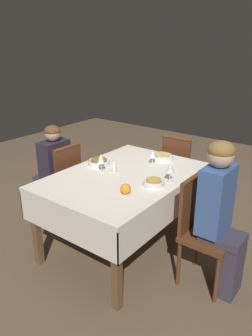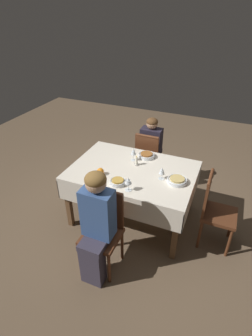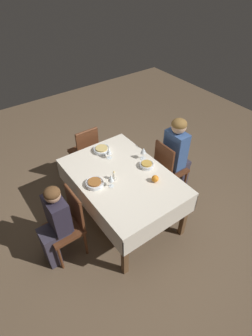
% 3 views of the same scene
% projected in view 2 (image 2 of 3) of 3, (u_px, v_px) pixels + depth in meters
% --- Properties ---
extents(ground_plane, '(8.00, 8.00, 0.00)m').
position_uv_depth(ground_plane, '(132.00, 216.00, 3.49)').
color(ground_plane, brown).
extents(dining_table, '(1.46, 1.02, 0.74)m').
position_uv_depth(dining_table, '(133.00, 176.00, 3.14)').
color(dining_table, silver).
rests_on(dining_table, ground_plane).
extents(chair_north, '(0.37, 0.37, 0.89)m').
position_uv_depth(chair_north, '(104.00, 227.00, 2.64)').
color(chair_north, '#562D19').
rests_on(chair_north, ground_plane).
extents(chair_south, '(0.37, 0.37, 0.89)m').
position_uv_depth(chair_south, '(148.00, 157.00, 3.84)').
color(chair_south, '#562D19').
rests_on(chair_south, ground_plane).
extents(chair_west, '(0.37, 0.37, 0.89)m').
position_uv_depth(chair_west, '(214.00, 208.00, 2.88)').
color(chair_west, '#562D19').
rests_on(chair_west, ground_plane).
extents(person_adult_denim, '(0.30, 0.34, 1.20)m').
position_uv_depth(person_adult_denim, '(96.00, 223.00, 2.43)').
color(person_adult_denim, '#383342').
rests_on(person_adult_denim, ground_plane).
extents(person_child_dark, '(0.30, 0.33, 1.07)m').
position_uv_depth(person_child_dark, '(152.00, 147.00, 3.91)').
color(person_child_dark, '#383342').
rests_on(person_child_dark, ground_plane).
extents(bowl_north, '(0.18, 0.18, 0.06)m').
position_uv_depth(bowl_north, '(118.00, 182.00, 2.83)').
color(bowl_north, silver).
rests_on(bowl_north, dining_table).
extents(wine_glass_north, '(0.07, 0.07, 0.16)m').
position_uv_depth(wine_glass_north, '(128.00, 181.00, 2.69)').
color(wine_glass_north, white).
rests_on(wine_glass_north, dining_table).
extents(bowl_south, '(0.21, 0.21, 0.06)m').
position_uv_depth(bowl_south, '(147.00, 155.00, 3.33)').
color(bowl_south, silver).
rests_on(bowl_south, dining_table).
extents(wine_glass_south, '(0.07, 0.07, 0.17)m').
position_uv_depth(wine_glass_south, '(133.00, 152.00, 3.21)').
color(wine_glass_south, white).
rests_on(wine_glass_south, dining_table).
extents(bowl_west, '(0.22, 0.22, 0.06)m').
position_uv_depth(bowl_west, '(177.00, 180.00, 2.86)').
color(bowl_west, silver).
rests_on(bowl_west, dining_table).
extents(wine_glass_west, '(0.07, 0.07, 0.15)m').
position_uv_depth(wine_glass_west, '(162.00, 171.00, 2.88)').
color(wine_glass_west, white).
rests_on(wine_glass_west, dining_table).
extents(candle_centerpiece, '(0.06, 0.06, 0.13)m').
position_uv_depth(candle_centerpiece, '(137.00, 162.00, 3.16)').
color(candle_centerpiece, beige).
rests_on(candle_centerpiece, dining_table).
extents(orange_fruit, '(0.08, 0.08, 0.08)m').
position_uv_depth(orange_fruit, '(100.00, 171.00, 2.98)').
color(orange_fruit, orange).
rests_on(orange_fruit, dining_table).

